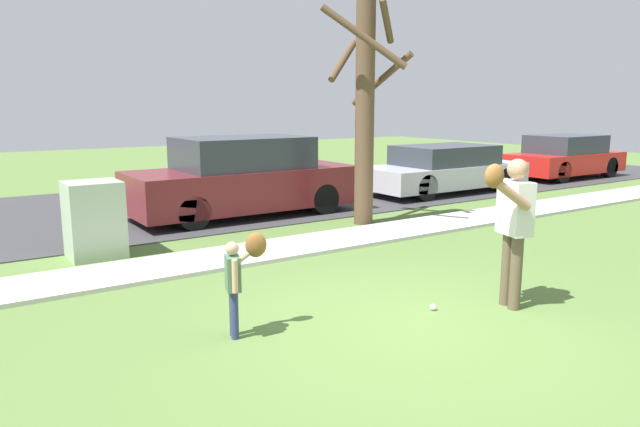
% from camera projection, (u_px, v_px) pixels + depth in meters
% --- Properties ---
extents(ground_plane, '(48.00, 48.00, 0.00)m').
position_uv_depth(ground_plane, '(256.00, 256.00, 9.10)').
color(ground_plane, '#567538').
extents(sidewalk_strip, '(36.00, 1.20, 0.06)m').
position_uv_depth(sidewalk_strip, '(253.00, 253.00, 9.18)').
color(sidewalk_strip, beige).
rests_on(sidewalk_strip, ground).
extents(road_surface, '(36.00, 6.80, 0.02)m').
position_uv_depth(road_surface, '(150.00, 208.00, 13.26)').
color(road_surface, '#38383A').
rests_on(road_surface, ground).
extents(person_adult, '(0.81, 0.59, 1.72)m').
position_uv_depth(person_adult, '(512.00, 218.00, 6.63)').
color(person_adult, brown).
rests_on(person_adult, ground).
extents(person_child, '(0.52, 0.34, 1.04)m').
position_uv_depth(person_child, '(240.00, 271.00, 5.90)').
color(person_child, navy).
rests_on(person_child, ground).
extents(baseball, '(0.07, 0.07, 0.07)m').
position_uv_depth(baseball, '(433.00, 307.00, 6.72)').
color(baseball, white).
rests_on(baseball, ground).
extents(utility_cabinet, '(0.79, 0.74, 1.17)m').
position_uv_depth(utility_cabinet, '(94.00, 220.00, 8.96)').
color(utility_cabinet, '#9EB293').
rests_on(utility_cabinet, ground).
extents(street_tree_near, '(1.84, 1.88, 4.28)m').
position_uv_depth(street_tree_near, '(365.00, 105.00, 11.14)').
color(street_tree_near, brown).
rests_on(street_tree_near, ground).
extents(parked_suv_maroon, '(4.70, 1.90, 1.63)m').
position_uv_depth(parked_suv_maroon, '(243.00, 178.00, 12.24)').
color(parked_suv_maroon, maroon).
rests_on(parked_suv_maroon, road_surface).
extents(parked_sedan_silver, '(4.60, 1.80, 1.23)m').
position_uv_depth(parked_sedan_silver, '(444.00, 169.00, 15.42)').
color(parked_sedan_silver, silver).
rests_on(parked_sedan_silver, road_surface).
extents(parked_hatchback_red, '(4.00, 1.75, 1.33)m').
position_uv_depth(parked_hatchback_red, '(565.00, 157.00, 18.45)').
color(parked_hatchback_red, red).
rests_on(parked_hatchback_red, road_surface).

